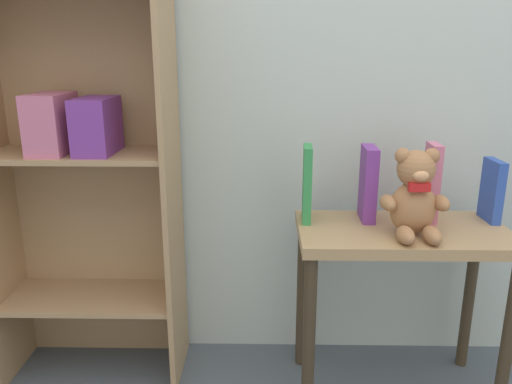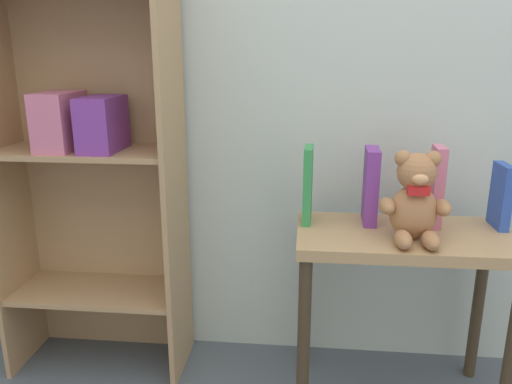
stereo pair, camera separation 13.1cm
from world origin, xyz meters
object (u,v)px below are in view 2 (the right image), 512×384
Objects in this scene: book_standing_pink at (436,187)px; book_standing_green at (308,185)px; display_table at (402,263)px; teddy_bear at (415,200)px; book_standing_blue at (501,196)px; book_standing_purple at (371,186)px; bookshelf_side at (88,121)px.

book_standing_green is at bearing -176.91° from book_standing_pink.
display_table is 0.24m from teddy_bear.
book_standing_green is 0.62m from book_standing_blue.
teddy_bear is at bearing -50.98° from book_standing_purple.
book_standing_purple is at bearing 127.03° from teddy_bear.
teddy_bear reaches higher than book_standing_green.
book_standing_green is 0.41m from book_standing_pink.
book_standing_pink is (0.21, -0.01, 0.01)m from book_standing_purple.
book_standing_purple is (-0.10, 0.09, 0.23)m from display_table.
teddy_bear is 0.34m from book_standing_green.
teddy_bear reaches higher than book_standing_blue.
book_standing_pink is (1.18, -0.06, -0.19)m from bookshelf_side.
display_table is 0.27m from book_standing_pink.
bookshelf_side is 0.79m from book_standing_green.
book_standing_blue is (0.62, 0.01, -0.02)m from book_standing_green.
teddy_bear is (1.08, -0.20, -0.19)m from bookshelf_side.
teddy_bear is 0.33m from book_standing_blue.
bookshelf_side is 0.99m from book_standing_purple.
teddy_bear is at bearing -122.02° from book_standing_pink.
display_table is at bearing -39.32° from book_standing_purple.
book_standing_purple reaches higher than display_table.
book_standing_purple is (0.97, -0.05, -0.19)m from bookshelf_side.
bookshelf_side reaches higher than book_standing_purple.
bookshelf_side is at bearing 177.64° from book_standing_green.
bookshelf_side is at bearing 172.54° from display_table.
book_standing_green is (-0.32, 0.13, 0.00)m from teddy_bear.
book_standing_blue is (1.38, -0.06, -0.21)m from bookshelf_side.
teddy_bear is at bearing -20.03° from book_standing_green.
book_standing_pink is 0.21m from book_standing_blue.
bookshelf_side is 1.40m from book_standing_blue.
book_standing_blue is at bearing 15.36° from display_table.
display_table is 0.38m from book_standing_blue.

